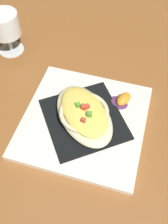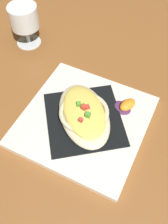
{
  "view_description": "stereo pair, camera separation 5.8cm",
  "coord_description": "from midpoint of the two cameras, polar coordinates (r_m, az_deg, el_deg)",
  "views": [
    {
      "loc": [
        0.3,
        0.16,
        0.52
      ],
      "look_at": [
        0.0,
        0.0,
        0.05
      ],
      "focal_mm": 41.61,
      "sensor_mm": 36.0,
      "label": 1
    },
    {
      "loc": [
        0.27,
        0.21,
        0.52
      ],
      "look_at": [
        0.0,
        0.0,
        0.05
      ],
      "focal_mm": 41.61,
      "sensor_mm": 36.0,
      "label": 2
    }
  ],
  "objects": [
    {
      "name": "square_plate",
      "position": [
        0.61,
        2.71,
        -2.22
      ],
      "size": [
        0.33,
        0.33,
        0.02
      ],
      "primitive_type": "cube",
      "rotation": [
        0.0,
        0.0,
        0.2
      ],
      "color": "white",
      "rests_on": "ground_plane"
    },
    {
      "name": "folded_napkin",
      "position": [
        0.61,
        2.75,
        -1.7
      ],
      "size": [
        0.25,
        0.25,
        0.0
      ],
      "primitive_type": "cube",
      "rotation": [
        0.0,
        0.0,
        0.84
      ],
      "color": "black",
      "rests_on": "square_plate"
    },
    {
      "name": "gratin_dish",
      "position": [
        0.59,
        2.84,
        -0.49
      ],
      "size": [
        0.2,
        0.21,
        0.05
      ],
      "color": "beige",
      "rests_on": "folded_napkin"
    },
    {
      "name": "orange_garnish",
      "position": [
        0.63,
        11.78,
        1.21
      ],
      "size": [
        0.06,
        0.05,
        0.02
      ],
      "color": "#542A5B",
      "rests_on": "square_plate"
    },
    {
      "name": "stemmed_glass",
      "position": [
        0.78,
        -10.83,
        19.28
      ],
      "size": [
        0.08,
        0.08,
        0.12
      ],
      "color": "white",
      "rests_on": "ground_plane"
    },
    {
      "name": "ground_plane",
      "position": [
        0.62,
        2.69,
        -2.6
      ],
      "size": [
        2.6,
        2.6,
        0.0
      ],
      "primitive_type": "plane",
      "color": "brown"
    }
  ]
}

